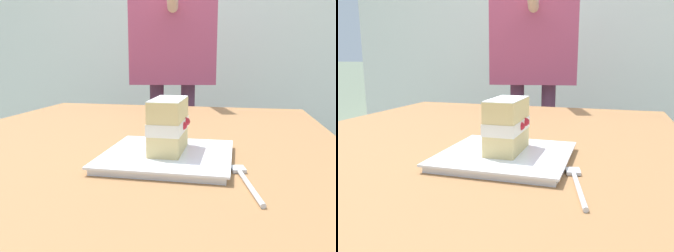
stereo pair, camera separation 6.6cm
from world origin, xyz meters
TOP-DOWN VIEW (x-y plane):
  - patio_table at (0.00, 0.00)m, footprint 1.32×1.01m
  - dessert_plate at (0.11, 0.13)m, footprint 0.24×0.24m
  - cake_slice at (0.10, 0.13)m, footprint 0.12×0.07m
  - dessert_fork at (0.21, 0.27)m, footprint 0.17×0.05m
  - diner_person at (-1.03, -0.08)m, footprint 0.59×0.46m
  - patio_building at (-4.51, -0.35)m, footprint 5.32×2.93m

SIDE VIEW (x-z plane):
  - patio_table at x=0.00m, z-range 0.27..1.01m
  - dessert_fork at x=0.21m, z-range 0.73..0.74m
  - dessert_plate at x=0.11m, z-range 0.73..0.75m
  - cake_slice at x=0.10m, z-range 0.75..0.85m
  - diner_person at x=-1.03m, z-range 0.26..1.84m
  - patio_building at x=-4.51m, z-range 0.00..2.71m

